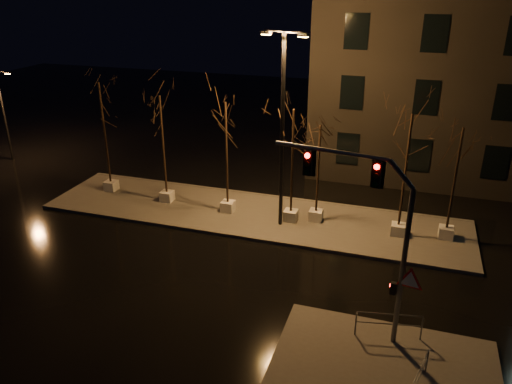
% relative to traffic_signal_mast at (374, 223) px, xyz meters
% --- Properties ---
extents(ground, '(90.00, 90.00, 0.00)m').
position_rel_traffic_signal_mast_xyz_m(ground, '(-6.66, 1.83, -4.35)').
color(ground, black).
rests_on(ground, ground).
extents(median, '(22.00, 5.00, 0.15)m').
position_rel_traffic_signal_mast_xyz_m(median, '(-6.66, 7.83, -4.28)').
color(median, '#4C4844').
rests_on(median, ground).
extents(sidewalk_corner, '(7.00, 5.00, 0.15)m').
position_rel_traffic_signal_mast_xyz_m(sidewalk_corner, '(0.84, -1.67, -4.28)').
color(sidewalk_corner, '#4C4844').
rests_on(sidewalk_corner, ground).
extents(tree_0, '(1.80, 1.80, 6.38)m').
position_rel_traffic_signal_mast_xyz_m(tree_0, '(-15.33, 8.30, 0.63)').
color(tree_0, silver).
rests_on(tree_0, median).
extents(tree_1, '(1.80, 1.80, 5.98)m').
position_rel_traffic_signal_mast_xyz_m(tree_1, '(-11.56, 7.91, 0.33)').
color(tree_1, silver).
rests_on(tree_1, median).
extents(tree_2, '(1.80, 1.80, 5.96)m').
position_rel_traffic_signal_mast_xyz_m(tree_2, '(-7.91, 7.69, 0.32)').
color(tree_2, silver).
rests_on(tree_2, median).
extents(tree_3, '(1.80, 1.80, 5.87)m').
position_rel_traffic_signal_mast_xyz_m(tree_3, '(-4.51, 7.63, 0.25)').
color(tree_3, silver).
rests_on(tree_3, median).
extents(tree_4, '(1.80, 1.80, 5.10)m').
position_rel_traffic_signal_mast_xyz_m(tree_4, '(-3.31, 8.04, -0.34)').
color(tree_4, silver).
rests_on(tree_4, median).
extents(tree_5, '(1.80, 1.80, 6.04)m').
position_rel_traffic_signal_mast_xyz_m(tree_5, '(0.73, 7.71, 0.38)').
color(tree_5, silver).
rests_on(tree_5, median).
extents(tree_6, '(1.80, 1.80, 5.50)m').
position_rel_traffic_signal_mast_xyz_m(tree_6, '(2.89, 8.09, -0.03)').
color(tree_6, silver).
rests_on(tree_6, median).
extents(traffic_signal_mast, '(5.17, 1.02, 6.40)m').
position_rel_traffic_signal_mast_xyz_m(traffic_signal_mast, '(0.00, 0.00, 0.00)').
color(traffic_signal_mast, '#525559').
rests_on(traffic_signal_mast, sidewalk_corner).
extents(streetlight_main, '(2.28, 0.85, 9.23)m').
position_rel_traffic_signal_mast_xyz_m(streetlight_main, '(-4.90, 7.09, 1.12)').
color(streetlight_main, black).
rests_on(streetlight_main, median).
extents(streetlight_far, '(1.18, 0.25, 6.01)m').
position_rel_traffic_signal_mast_xyz_m(streetlight_far, '(-24.95, 11.24, -1.05)').
color(streetlight_far, black).
rests_on(streetlight_far, ground).
extents(guard_rail_a, '(2.19, 0.46, 0.96)m').
position_rel_traffic_signal_mast_xyz_m(guard_rail_a, '(0.82, -0.04, -3.58)').
color(guard_rail_a, '#525559').
rests_on(guard_rail_a, sidewalk_corner).
extents(guard_rail_b, '(0.50, 1.77, 0.87)m').
position_rel_traffic_signal_mast_xyz_m(guard_rail_b, '(1.85, -2.19, -3.65)').
color(guard_rail_b, '#525559').
rests_on(guard_rail_b, sidewalk_corner).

